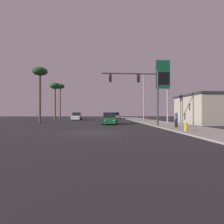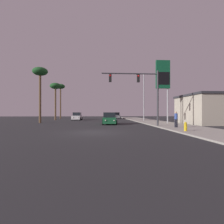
{
  "view_description": "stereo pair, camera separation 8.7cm",
  "coord_description": "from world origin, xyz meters",
  "px_view_note": "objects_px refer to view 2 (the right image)",
  "views": [
    {
      "loc": [
        0.59,
        -14.76,
        1.69
      ],
      "look_at": [
        2.12,
        8.03,
        1.74
      ],
      "focal_mm": 28.0,
      "sensor_mm": 36.0,
      "label": 1
    },
    {
      "loc": [
        0.68,
        -14.76,
        1.69
      ],
      "look_at": [
        2.12,
        8.03,
        1.74
      ],
      "focal_mm": 28.0,
      "sensor_mm": 36.0,
      "label": 2
    }
  ],
  "objects_px": {
    "car_green": "(109,119)",
    "palm_tree_far": "(60,88)",
    "car_grey": "(116,116)",
    "pedestrian_on_sidewalk": "(176,119)",
    "car_white": "(77,117)",
    "street_lamp": "(143,94)",
    "palm_tree_near": "(40,75)",
    "gas_station_sign": "(163,78)",
    "traffic_light_mast": "(142,87)",
    "palm_tree_mid": "(55,88)",
    "fire_hydrant": "(186,127)"
  },
  "relations": [
    {
      "from": "fire_hydrant",
      "to": "palm_tree_far",
      "type": "bearing_deg",
      "value": 117.89
    },
    {
      "from": "pedestrian_on_sidewalk",
      "to": "car_grey",
      "type": "bearing_deg",
      "value": 97.48
    },
    {
      "from": "car_grey",
      "to": "fire_hydrant",
      "type": "distance_m",
      "value": 32.3
    },
    {
      "from": "palm_tree_far",
      "to": "fire_hydrant",
      "type": "bearing_deg",
      "value": -62.11
    },
    {
      "from": "car_green",
      "to": "car_white",
      "type": "relative_size",
      "value": 1.0
    },
    {
      "from": "palm_tree_near",
      "to": "palm_tree_far",
      "type": "xyz_separation_m",
      "value": [
        -1.32,
        20.0,
        0.48
      ]
    },
    {
      "from": "palm_tree_mid",
      "to": "palm_tree_far",
      "type": "xyz_separation_m",
      "value": [
        -1.19,
        10.0,
        1.22
      ]
    },
    {
      "from": "fire_hydrant",
      "to": "palm_tree_near",
      "type": "relative_size",
      "value": 0.08
    },
    {
      "from": "car_grey",
      "to": "fire_hydrant",
      "type": "bearing_deg",
      "value": 96.55
    },
    {
      "from": "palm_tree_far",
      "to": "car_white",
      "type": "bearing_deg",
      "value": -59.59
    },
    {
      "from": "fire_hydrant",
      "to": "pedestrian_on_sidewalk",
      "type": "height_order",
      "value": "pedestrian_on_sidewalk"
    },
    {
      "from": "car_green",
      "to": "palm_tree_far",
      "type": "xyz_separation_m",
      "value": [
        -12.29,
        23.94,
        7.5
      ]
    },
    {
      "from": "car_grey",
      "to": "traffic_light_mast",
      "type": "xyz_separation_m",
      "value": [
        0.71,
        -26.26,
        3.93
      ]
    },
    {
      "from": "traffic_light_mast",
      "to": "palm_tree_mid",
      "type": "relative_size",
      "value": 0.82
    },
    {
      "from": "traffic_light_mast",
      "to": "gas_station_sign",
      "type": "relative_size",
      "value": 0.74
    },
    {
      "from": "car_white",
      "to": "pedestrian_on_sidewalk",
      "type": "relative_size",
      "value": 2.59
    },
    {
      "from": "car_green",
      "to": "car_white",
      "type": "bearing_deg",
      "value": -63.12
    },
    {
      "from": "car_green",
      "to": "street_lamp",
      "type": "relative_size",
      "value": 0.48
    },
    {
      "from": "street_lamp",
      "to": "palm_tree_far",
      "type": "distance_m",
      "value": 25.25
    },
    {
      "from": "pedestrian_on_sidewalk",
      "to": "palm_tree_far",
      "type": "bearing_deg",
      "value": 121.49
    },
    {
      "from": "car_white",
      "to": "traffic_light_mast",
      "type": "xyz_separation_m",
      "value": [
        10.04,
        -18.55,
        3.93
      ]
    },
    {
      "from": "car_green",
      "to": "fire_hydrant",
      "type": "bearing_deg",
      "value": 121.63
    },
    {
      "from": "gas_station_sign",
      "to": "palm_tree_far",
      "type": "height_order",
      "value": "palm_tree_far"
    },
    {
      "from": "pedestrian_on_sidewalk",
      "to": "palm_tree_far",
      "type": "height_order",
      "value": "palm_tree_far"
    },
    {
      "from": "car_white",
      "to": "street_lamp",
      "type": "distance_m",
      "value": 15.23
    },
    {
      "from": "palm_tree_near",
      "to": "gas_station_sign",
      "type": "bearing_deg",
      "value": -13.18
    },
    {
      "from": "car_white",
      "to": "gas_station_sign",
      "type": "relative_size",
      "value": 0.48
    },
    {
      "from": "gas_station_sign",
      "to": "street_lamp",
      "type": "bearing_deg",
      "value": 95.91
    },
    {
      "from": "street_lamp",
      "to": "gas_station_sign",
      "type": "distance_m",
      "value": 8.34
    },
    {
      "from": "pedestrian_on_sidewalk",
      "to": "palm_tree_near",
      "type": "xyz_separation_m",
      "value": [
        -17.65,
        10.98,
        6.75
      ]
    },
    {
      "from": "car_grey",
      "to": "pedestrian_on_sidewalk",
      "type": "relative_size",
      "value": 2.59
    },
    {
      "from": "car_green",
      "to": "fire_hydrant",
      "type": "distance_m",
      "value": 12.11
    },
    {
      "from": "car_white",
      "to": "pedestrian_on_sidewalk",
      "type": "xyz_separation_m",
      "value": [
        13.09,
        -20.95,
        0.27
      ]
    },
    {
      "from": "palm_tree_near",
      "to": "palm_tree_mid",
      "type": "bearing_deg",
      "value": 90.74
    },
    {
      "from": "car_grey",
      "to": "car_white",
      "type": "bearing_deg",
      "value": 40.72
    },
    {
      "from": "gas_station_sign",
      "to": "pedestrian_on_sidewalk",
      "type": "height_order",
      "value": "gas_station_sign"
    },
    {
      "from": "car_green",
      "to": "pedestrian_on_sidewalk",
      "type": "relative_size",
      "value": 2.6
    },
    {
      "from": "car_white",
      "to": "car_green",
      "type": "bearing_deg",
      "value": 116.19
    },
    {
      "from": "pedestrian_on_sidewalk",
      "to": "palm_tree_near",
      "type": "bearing_deg",
      "value": 148.12
    },
    {
      "from": "car_grey",
      "to": "street_lamp",
      "type": "xyz_separation_m",
      "value": [
        3.9,
        -13.88,
        4.36
      ]
    },
    {
      "from": "palm_tree_near",
      "to": "pedestrian_on_sidewalk",
      "type": "bearing_deg",
      "value": -31.88
    },
    {
      "from": "car_green",
      "to": "palm_tree_near",
      "type": "height_order",
      "value": "palm_tree_near"
    },
    {
      "from": "car_white",
      "to": "traffic_light_mast",
      "type": "distance_m",
      "value": 21.46
    },
    {
      "from": "street_lamp",
      "to": "fire_hydrant",
      "type": "xyz_separation_m",
      "value": [
        -0.86,
        -18.27,
        -4.63
      ]
    },
    {
      "from": "street_lamp",
      "to": "car_green",
      "type": "bearing_deg",
      "value": -131.39
    },
    {
      "from": "car_green",
      "to": "street_lamp",
      "type": "height_order",
      "value": "street_lamp"
    },
    {
      "from": "car_grey",
      "to": "palm_tree_far",
      "type": "height_order",
      "value": "palm_tree_far"
    },
    {
      "from": "gas_station_sign",
      "to": "fire_hydrant",
      "type": "distance_m",
      "value": 11.95
    },
    {
      "from": "car_grey",
      "to": "fire_hydrant",
      "type": "relative_size",
      "value": 5.69
    },
    {
      "from": "car_green",
      "to": "pedestrian_on_sidewalk",
      "type": "xyz_separation_m",
      "value": [
        6.68,
        -7.04,
        0.27
      ]
    }
  ]
}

